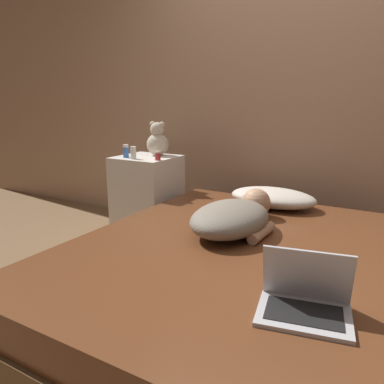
{
  "coord_description": "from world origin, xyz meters",
  "views": [
    {
      "loc": [
        0.75,
        -1.69,
        1.16
      ],
      "look_at": [
        -0.38,
        0.26,
        0.61
      ],
      "focal_mm": 35.0,
      "sensor_mm": 36.0,
      "label": 1
    }
  ],
  "objects_px": {
    "bottle_white": "(133,153)",
    "person_lying": "(234,216)",
    "teddy_bear": "(158,141)",
    "bottle_red": "(158,156)",
    "pillow": "(273,198)",
    "bottle_blue": "(126,151)",
    "laptop": "(305,299)"
  },
  "relations": [
    {
      "from": "laptop",
      "to": "bottle_red",
      "type": "bearing_deg",
      "value": 130.65
    },
    {
      "from": "laptop",
      "to": "bottle_white",
      "type": "xyz_separation_m",
      "value": [
        -1.58,
        1.04,
        0.28
      ]
    },
    {
      "from": "bottle_white",
      "to": "pillow",
      "type": "bearing_deg",
      "value": 11.96
    },
    {
      "from": "laptop",
      "to": "teddy_bear",
      "type": "bearing_deg",
      "value": 128.51
    },
    {
      "from": "laptop",
      "to": "bottle_red",
      "type": "height_order",
      "value": "bottle_red"
    },
    {
      "from": "teddy_bear",
      "to": "person_lying",
      "type": "bearing_deg",
      "value": -33.15
    },
    {
      "from": "bottle_white",
      "to": "bottle_red",
      "type": "relative_size",
      "value": 1.38
    },
    {
      "from": "person_lying",
      "to": "bottle_blue",
      "type": "distance_m",
      "value": 1.22
    },
    {
      "from": "person_lying",
      "to": "bottle_red",
      "type": "xyz_separation_m",
      "value": [
        -0.82,
        0.42,
        0.23
      ]
    },
    {
      "from": "pillow",
      "to": "person_lying",
      "type": "distance_m",
      "value": 0.61
    },
    {
      "from": "pillow",
      "to": "teddy_bear",
      "type": "height_order",
      "value": "teddy_bear"
    },
    {
      "from": "person_lying",
      "to": "bottle_blue",
      "type": "relative_size",
      "value": 7.38
    },
    {
      "from": "teddy_bear",
      "to": "bottle_red",
      "type": "height_order",
      "value": "teddy_bear"
    },
    {
      "from": "laptop",
      "to": "teddy_bear",
      "type": "relative_size",
      "value": 1.29
    },
    {
      "from": "laptop",
      "to": "bottle_white",
      "type": "height_order",
      "value": "bottle_white"
    },
    {
      "from": "teddy_bear",
      "to": "pillow",
      "type": "bearing_deg",
      "value": -1.66
    },
    {
      "from": "bottle_white",
      "to": "laptop",
      "type": "bearing_deg",
      "value": -33.38
    },
    {
      "from": "person_lying",
      "to": "pillow",
      "type": "bearing_deg",
      "value": 89.74
    },
    {
      "from": "person_lying",
      "to": "laptop",
      "type": "bearing_deg",
      "value": -47.41
    },
    {
      "from": "person_lying",
      "to": "bottle_white",
      "type": "distance_m",
      "value": 1.12
    },
    {
      "from": "bottle_white",
      "to": "person_lying",
      "type": "bearing_deg",
      "value": -20.45
    },
    {
      "from": "pillow",
      "to": "bottle_red",
      "type": "height_order",
      "value": "bottle_red"
    },
    {
      "from": "person_lying",
      "to": "laptop",
      "type": "xyz_separation_m",
      "value": [
        0.56,
        -0.66,
        -0.04
      ]
    },
    {
      "from": "laptop",
      "to": "bottle_red",
      "type": "xyz_separation_m",
      "value": [
        -1.38,
        1.09,
        0.27
      ]
    },
    {
      "from": "laptop",
      "to": "person_lying",
      "type": "bearing_deg",
      "value": 118.99
    },
    {
      "from": "pillow",
      "to": "bottle_blue",
      "type": "relative_size",
      "value": 5.9
    },
    {
      "from": "laptop",
      "to": "bottle_blue",
      "type": "distance_m",
      "value": 2.02
    },
    {
      "from": "teddy_bear",
      "to": "bottle_blue",
      "type": "xyz_separation_m",
      "value": [
        -0.15,
        -0.22,
        -0.07
      ]
    },
    {
      "from": "bottle_white",
      "to": "bottle_red",
      "type": "xyz_separation_m",
      "value": [
        0.2,
        0.04,
        -0.01
      ]
    },
    {
      "from": "teddy_bear",
      "to": "bottle_white",
      "type": "height_order",
      "value": "teddy_bear"
    },
    {
      "from": "pillow",
      "to": "bottle_white",
      "type": "xyz_separation_m",
      "value": [
        -1.05,
        -0.22,
        0.27
      ]
    },
    {
      "from": "teddy_bear",
      "to": "bottle_white",
      "type": "distance_m",
      "value": 0.27
    }
  ]
}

